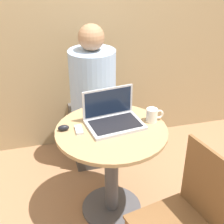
# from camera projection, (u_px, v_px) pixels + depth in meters

# --- Properties ---
(ground_plane) EXTENTS (12.00, 12.00, 0.00)m
(ground_plane) POSITION_uv_depth(u_px,v_px,m) (112.00, 208.00, 2.37)
(ground_plane) COLOR #9E704C
(back_wall) EXTENTS (7.00, 0.05, 2.60)m
(back_wall) POSITION_uv_depth(u_px,v_px,m) (82.00, 7.00, 2.61)
(back_wall) COLOR tan
(back_wall) RESTS_ON ground_plane
(round_table) EXTENTS (0.74, 0.74, 0.71)m
(round_table) POSITION_uv_depth(u_px,v_px,m) (112.00, 156.00, 2.14)
(round_table) COLOR #4C4C51
(round_table) RESTS_ON ground_plane
(laptop) EXTENTS (0.39, 0.30, 0.23)m
(laptop) POSITION_uv_depth(u_px,v_px,m) (113.00, 118.00, 2.08)
(laptop) COLOR #B7B7BC
(laptop) RESTS_ON round_table
(cell_phone) EXTENTS (0.05, 0.10, 0.02)m
(cell_phone) POSITION_uv_depth(u_px,v_px,m) (79.00, 130.00, 2.02)
(cell_phone) COLOR silver
(cell_phone) RESTS_ON round_table
(computer_mouse) EXTENTS (0.07, 0.04, 0.04)m
(computer_mouse) POSITION_uv_depth(u_px,v_px,m) (63.00, 128.00, 2.01)
(computer_mouse) COLOR black
(computer_mouse) RESTS_ON round_table
(coffee_cup) EXTENTS (0.12, 0.08, 0.09)m
(coffee_cup) POSITION_uv_depth(u_px,v_px,m) (152.00, 115.00, 2.11)
(coffee_cup) COLOR white
(coffee_cup) RESTS_ON round_table
(chair_empty) EXTENTS (0.48, 0.48, 0.88)m
(chair_empty) POSITION_uv_depth(u_px,v_px,m) (185.00, 223.00, 1.66)
(chair_empty) COLOR brown
(chair_empty) RESTS_ON ground_plane
(person_seated) EXTENTS (0.38, 0.58, 1.25)m
(person_seated) POSITION_uv_depth(u_px,v_px,m) (92.00, 108.00, 2.70)
(person_seated) COLOR #4C4742
(person_seated) RESTS_ON ground_plane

